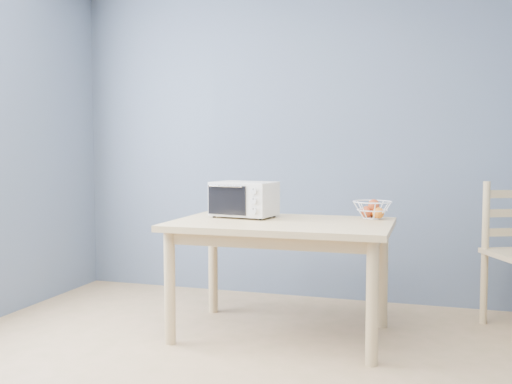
% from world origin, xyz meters
% --- Properties ---
extents(room, '(4.01, 4.51, 2.61)m').
position_xyz_m(room, '(0.00, 0.00, 1.30)').
color(room, tan).
rests_on(room, ground).
extents(dining_table, '(1.40, 0.90, 0.75)m').
position_xyz_m(dining_table, '(0.05, 1.22, 0.65)').
color(dining_table, tan).
rests_on(dining_table, ground).
extents(toaster_oven, '(0.46, 0.35, 0.25)m').
position_xyz_m(toaster_oven, '(-0.27, 1.36, 0.88)').
color(toaster_oven, beige).
rests_on(toaster_oven, dining_table).
extents(fruit_basket, '(0.31, 0.31, 0.13)m').
position_xyz_m(fruit_basket, '(0.60, 1.52, 0.82)').
color(fruit_basket, white).
rests_on(fruit_basket, dining_table).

